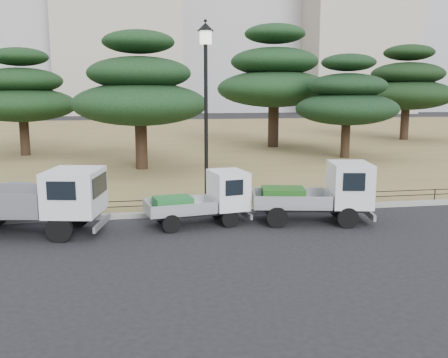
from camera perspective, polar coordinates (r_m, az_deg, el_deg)
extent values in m
plane|color=black|center=(14.37, 1.43, -6.47)|extent=(220.00, 220.00, 0.00)
cube|color=olive|center=(44.36, -6.60, 4.71)|extent=(120.00, 56.00, 0.15)
cube|color=gray|center=(16.82, -0.36, -3.75)|extent=(120.00, 0.25, 0.16)
cylinder|color=black|center=(14.35, -18.30, -5.48)|extent=(0.75, 0.29, 0.74)
cylinder|color=black|center=(15.80, -16.39, -3.98)|extent=(0.75, 0.29, 0.74)
cube|color=#2D2D30|center=(15.46, -21.69, -3.85)|extent=(4.21, 1.68, 0.13)
cube|color=silver|center=(14.81, -16.69, -1.39)|extent=(1.75, 2.00, 1.26)
cylinder|color=black|center=(15.14, 0.69, -4.54)|extent=(0.56, 0.23, 0.54)
cylinder|color=black|center=(16.23, -0.76, -3.56)|extent=(0.56, 0.23, 0.54)
cylinder|color=black|center=(14.63, -6.03, -5.12)|extent=(0.56, 0.23, 0.54)
cylinder|color=black|center=(15.75, -7.05, -4.05)|extent=(0.56, 0.23, 0.54)
cube|color=#2D2D30|center=(15.39, -3.16, -3.83)|extent=(3.00, 1.14, 0.13)
cube|color=#A0A3A7|center=(15.19, -5.10, -3.09)|extent=(2.19, 1.55, 0.36)
cube|color=silver|center=(15.56, 0.47, -1.21)|extent=(1.22, 1.49, 1.17)
cube|color=#1E6A2D|center=(15.13, -5.85, -2.81)|extent=(1.23, 0.98, 0.40)
cylinder|color=black|center=(15.52, 13.97, -4.31)|extent=(0.66, 0.29, 0.64)
cylinder|color=black|center=(16.85, 12.89, -3.14)|extent=(0.66, 0.29, 0.64)
cylinder|color=black|center=(15.18, 6.10, -4.39)|extent=(0.66, 0.29, 0.64)
cylinder|color=black|center=(16.54, 5.66, -3.18)|extent=(0.66, 0.29, 0.64)
cube|color=#2D2D30|center=(15.96, 9.81, -3.22)|extent=(3.52, 1.43, 0.15)
cube|color=#97999E|center=(15.81, 7.61, -2.22)|extent=(2.60, 1.87, 0.42)
cube|color=silver|center=(16.04, 14.16, -0.58)|extent=(1.47, 1.77, 1.35)
cube|color=#1D5718|center=(15.76, 6.77, -1.84)|extent=(1.46, 1.18, 0.47)
cylinder|color=black|center=(17.00, -2.01, -3.07)|extent=(0.46, 0.46, 0.17)
cylinder|color=black|center=(16.60, -2.06, 6.07)|extent=(0.13, 0.13, 5.25)
cylinder|color=white|center=(16.65, -2.13, 15.84)|extent=(0.42, 0.42, 0.42)
cone|color=black|center=(16.69, -2.13, 17.00)|extent=(0.55, 0.55, 0.26)
cylinder|color=black|center=(16.90, -0.45, -2.74)|extent=(38.00, 0.03, 0.03)
cylinder|color=black|center=(16.86, -0.45, -2.15)|extent=(38.00, 0.03, 0.03)
cylinder|color=black|center=(16.90, -0.45, -2.74)|extent=(0.04, 0.04, 0.40)
cube|color=#174BB5|center=(17.49, -23.52, -2.62)|extent=(1.79, 1.52, 0.71)
cube|color=#174BB5|center=(17.17, -22.75, -1.04)|extent=(0.86, 0.80, 0.31)
cylinder|color=black|center=(33.42, -21.83, 4.70)|extent=(0.57, 0.57, 2.55)
ellipsoid|color=black|center=(33.33, -22.04, 7.87)|extent=(6.55, 6.55, 2.10)
ellipsoid|color=black|center=(33.33, -22.20, 10.34)|extent=(5.00, 5.00, 1.60)
ellipsoid|color=black|center=(33.38, -22.37, 12.80)|extent=(3.46, 3.46, 1.11)
cylinder|color=black|center=(25.86, -9.43, 4.12)|extent=(0.61, 0.61, 2.70)
ellipsoid|color=#163218|center=(25.74, -9.56, 8.45)|extent=(6.80, 6.80, 2.18)
ellipsoid|color=#163218|center=(25.75, -9.66, 11.83)|extent=(5.19, 5.19, 1.66)
ellipsoid|color=#163218|center=(25.84, -9.76, 15.19)|extent=(3.59, 3.59, 1.15)
cylinder|color=black|center=(36.13, 5.66, 6.34)|extent=(0.76, 0.76, 3.36)
ellipsoid|color=#163318|center=(36.06, 5.73, 10.21)|extent=(8.08, 8.08, 2.59)
ellipsoid|color=#163318|center=(36.12, 5.78, 13.21)|extent=(6.17, 6.17, 1.97)
ellipsoid|color=#163318|center=(36.28, 5.83, 16.19)|extent=(4.26, 4.26, 1.36)
cylinder|color=black|center=(30.83, 13.70, 4.59)|extent=(0.54, 0.54, 2.38)
ellipsoid|color=black|center=(30.73, 13.84, 7.80)|extent=(6.05, 6.05, 1.94)
ellipsoid|color=black|center=(30.72, 13.94, 10.30)|extent=(4.62, 4.62, 1.48)
ellipsoid|color=black|center=(30.76, 14.05, 12.79)|extent=(3.19, 3.19, 1.02)
cylinder|color=black|center=(44.05, 19.95, 6.20)|extent=(0.67, 0.67, 2.99)
ellipsoid|color=black|center=(43.99, 20.12, 9.02)|extent=(7.64, 7.64, 2.45)
ellipsoid|color=black|center=(44.01, 20.25, 11.21)|extent=(5.84, 5.84, 1.87)
ellipsoid|color=black|center=(44.10, 20.39, 13.39)|extent=(4.03, 4.03, 1.29)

